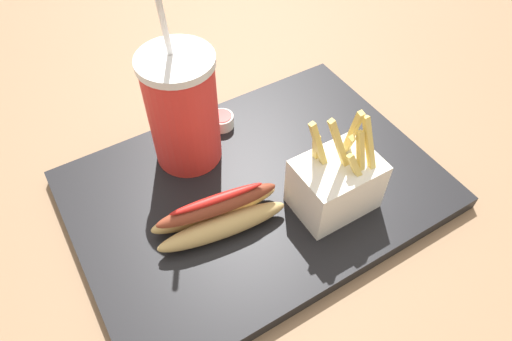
# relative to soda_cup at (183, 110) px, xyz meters

# --- Properties ---
(ground_plane) EXTENTS (2.40, 2.40, 0.02)m
(ground_plane) POSITION_rel_soda_cup_xyz_m (-0.05, 0.10, -0.11)
(ground_plane) COLOR #8C6B4C
(food_tray) EXTENTS (0.48, 0.34, 0.02)m
(food_tray) POSITION_rel_soda_cup_xyz_m (-0.05, 0.10, -0.09)
(food_tray) COLOR black
(food_tray) RESTS_ON ground_plane
(soda_cup) EXTENTS (0.10, 0.10, 0.26)m
(soda_cup) POSITION_rel_soda_cup_xyz_m (0.00, 0.00, 0.00)
(soda_cup) COLOR red
(soda_cup) RESTS_ON food_tray
(fries_basket) EXTENTS (0.10, 0.08, 0.15)m
(fries_basket) POSITION_rel_soda_cup_xyz_m (-0.12, 0.18, -0.04)
(fries_basket) COLOR white
(fries_basket) RESTS_ON food_tray
(hot_dog_1) EXTENTS (0.17, 0.08, 0.06)m
(hot_dog_1) POSITION_rel_soda_cup_xyz_m (0.02, 0.13, -0.06)
(hot_dog_1) COLOR tan
(hot_dog_1) RESTS_ON food_tray
(ketchup_cup_1) EXTENTS (0.04, 0.04, 0.02)m
(ketchup_cup_1) POSITION_rel_soda_cup_xyz_m (-0.07, -0.03, -0.07)
(ketchup_cup_1) COLOR white
(ketchup_cup_1) RESTS_ON food_tray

